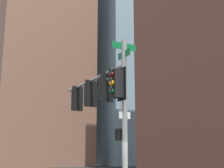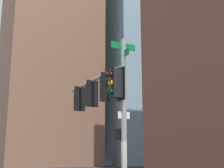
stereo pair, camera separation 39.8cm
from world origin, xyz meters
name	(u,v)px [view 2 (the right image)]	position (x,y,z in m)	size (l,w,h in m)	color
signal_pole_assembly	(102,98)	(2.12, 0.45, 4.25)	(5.75, 1.09, 6.14)	gray
building_brick_midblock	(47,55)	(46.51, -8.77, 20.01)	(18.25, 15.37, 40.02)	#845B47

